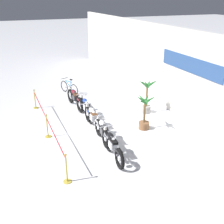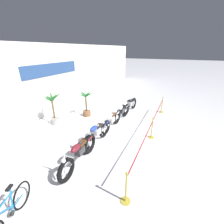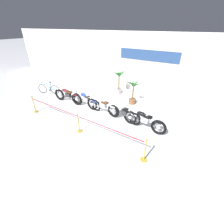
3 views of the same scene
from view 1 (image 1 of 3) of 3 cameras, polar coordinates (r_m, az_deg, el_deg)
The scene contains 13 objects.
ground_plane at distance 12.65m, azimuth -6.60°, elevation -3.75°, with size 120.00×120.00×0.00m, color silver.
back_wall at distance 14.04m, azimuth 13.68°, elevation 7.64°, with size 28.00×0.29×4.20m.
motorcycle_maroon_0 at distance 15.09m, azimuth -7.53°, elevation 2.69°, with size 2.32×0.62×0.98m.
motorcycle_blue_1 at distance 13.81m, azimuth -5.30°, elevation 0.82°, with size 2.35×0.62×0.94m.
motorcycle_silver_2 at distance 12.62m, azimuth -3.90°, elevation -1.30°, with size 2.32×0.62×0.96m.
motorcycle_silver_3 at distance 11.41m, azimuth -1.76°, elevation -4.11°, with size 2.13×0.62×0.94m.
motorcycle_black_4 at distance 10.39m, azimuth 0.05°, elevation -6.90°, with size 2.30×0.62×0.96m.
bicycle at distance 17.34m, azimuth -8.69°, elevation 4.92°, with size 1.60×0.74×0.95m.
potted_palm_left_of_row at distance 12.46m, azimuth 6.61°, elevation 0.07°, with size 1.25×0.98×1.67m.
potted_palm_right_of_row at distance 14.21m, azimuth 7.11°, elevation 3.54°, with size 0.94×0.99×1.88m.
stanchion_far_left at distance 13.25m, azimuth -14.13°, elevation 0.24°, with size 6.98×0.28×1.05m.
stanchion_mid_left at distance 12.18m, azimuth -12.97°, elevation -3.45°, with size 0.28×0.28×1.05m.
stanchion_mid_right at distance 9.30m, azimuth -9.18°, elevation -12.04°, with size 0.28×0.28×1.05m.
Camera 1 is at (10.94, -2.93, 5.63)m, focal length 45.00 mm.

